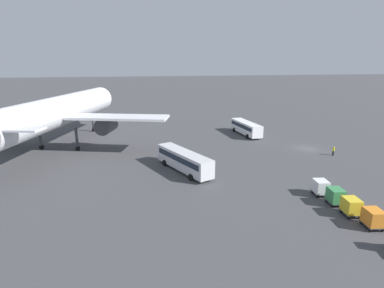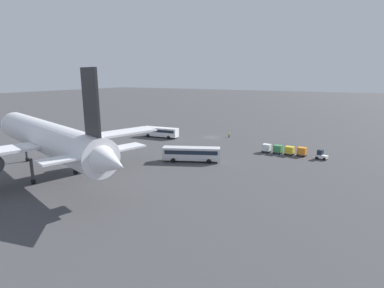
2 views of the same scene
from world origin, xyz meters
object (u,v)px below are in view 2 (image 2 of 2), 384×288
object	(u,v)px
cargo_cart_yellow	(290,150)
cargo_cart_white	(267,148)
cargo_cart_orange	(302,151)
shuttle_bus_near	(160,131)
shuttle_bus_far	(191,153)
baggage_tug	(321,155)
cargo_cart_green	(278,149)
worker_person	(229,135)
airplane	(48,138)

from	to	relation	value
cargo_cart_yellow	cargo_cart_white	size ratio (longest dim) A/B	1.00
cargo_cart_orange	cargo_cart_yellow	size ratio (longest dim) A/B	1.00
shuttle_bus_near	cargo_cart_yellow	size ratio (longest dim) A/B	5.25
shuttle_bus_near	cargo_cart_yellow	bearing A→B (deg)	170.56
shuttle_bus_near	cargo_cart_white	xyz separation A→B (m)	(-33.33, 2.66, -0.63)
shuttle_bus_near	shuttle_bus_far	size ratio (longest dim) A/B	0.93
baggage_tug	cargo_cart_green	world-z (taller)	baggage_tug
cargo_cart_yellow	cargo_cart_orange	bearing A→B (deg)	-170.81
baggage_tug	cargo_cart_yellow	distance (m)	7.01
worker_person	cargo_cart_white	bearing A→B (deg)	139.70
baggage_tug	cargo_cart_white	xyz separation A→B (m)	(12.43, -0.13, 0.25)
shuttle_bus_near	cargo_cart_green	size ratio (longest dim) A/B	5.25
cargo_cart_green	cargo_cart_white	bearing A→B (deg)	3.98
cargo_cart_white	shuttle_bus_near	bearing A→B (deg)	-4.57
cargo_cart_yellow	cargo_cart_white	world-z (taller)	same
airplane	cargo_cart_green	distance (m)	50.04
cargo_cart_orange	cargo_cart_yellow	bearing A→B (deg)	9.19
worker_person	cargo_cart_orange	bearing A→B (deg)	152.49
cargo_cart_green	cargo_cart_white	size ratio (longest dim) A/B	1.00
shuttle_bus_near	cargo_cart_green	bearing A→B (deg)	170.28
worker_person	shuttle_bus_far	bearing A→B (deg)	95.27
shuttle_bus_far	baggage_tug	distance (m)	29.26
shuttle_bus_far	cargo_cart_orange	bearing A→B (deg)	-164.72
baggage_tug	worker_person	xyz separation A→B (m)	(27.32, -12.76, -0.07)
baggage_tug	cargo_cart_green	distance (m)	9.72
airplane	worker_person	distance (m)	52.53
cargo_cart_yellow	cargo_cart_green	bearing A→B (deg)	0.07
baggage_tug	cargo_cart_green	size ratio (longest dim) A/B	1.21
cargo_cart_orange	cargo_cart_yellow	world-z (taller)	same
cargo_cart_green	airplane	bearing A→B (deg)	49.04
worker_person	cargo_cart_yellow	distance (m)	23.82
baggage_tug	cargo_cart_yellow	size ratio (longest dim) A/B	1.21
worker_person	cargo_cart_yellow	world-z (taller)	cargo_cart_yellow
cargo_cart_orange	cargo_cart_yellow	distance (m)	2.75
cargo_cart_orange	shuttle_bus_far	bearing A→B (deg)	38.83
cargo_cart_white	baggage_tug	bearing A→B (deg)	179.40
shuttle_bus_near	baggage_tug	xyz separation A→B (m)	(-45.75, 2.79, -0.88)
airplane	shuttle_bus_near	world-z (taller)	airplane
cargo_cart_orange	cargo_cart_green	bearing A→B (deg)	4.66
cargo_cart_yellow	cargo_cart_green	xyz separation A→B (m)	(2.71, 0.00, 0.00)
baggage_tug	worker_person	bearing A→B (deg)	-8.83
shuttle_bus_near	cargo_cart_orange	distance (m)	41.52
baggage_tug	cargo_cart_white	bearing A→B (deg)	15.60
shuttle_bus_near	worker_person	world-z (taller)	shuttle_bus_near
shuttle_bus_near	worker_person	size ratio (longest dim) A/B	6.65
airplane	shuttle_bus_far	xyz separation A→B (m)	(-17.58, -21.52, -5.41)
shuttle_bus_far	cargo_cart_green	world-z (taller)	shuttle_bus_far
airplane	shuttle_bus_near	size ratio (longest dim) A/B	4.32
shuttle_bus_near	cargo_cart_orange	xyz separation A→B (m)	(-41.47, 2.03, -0.63)
cargo_cart_orange	cargo_cart_green	size ratio (longest dim) A/B	1.00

